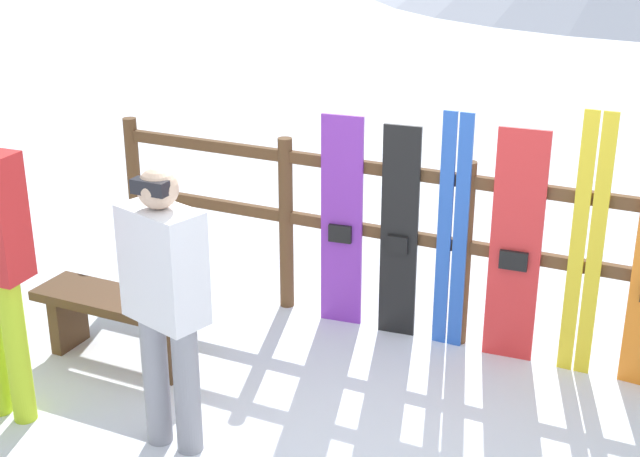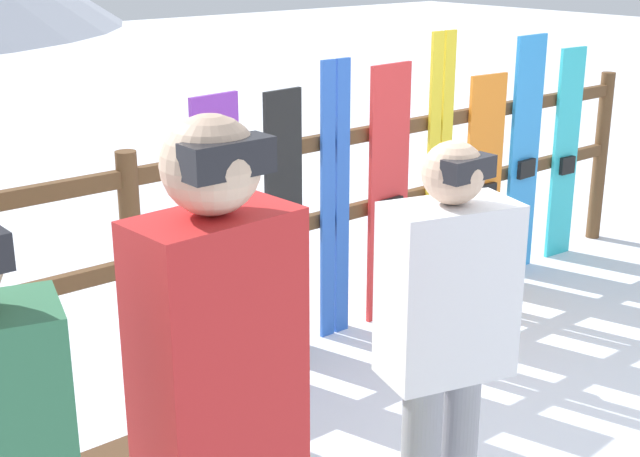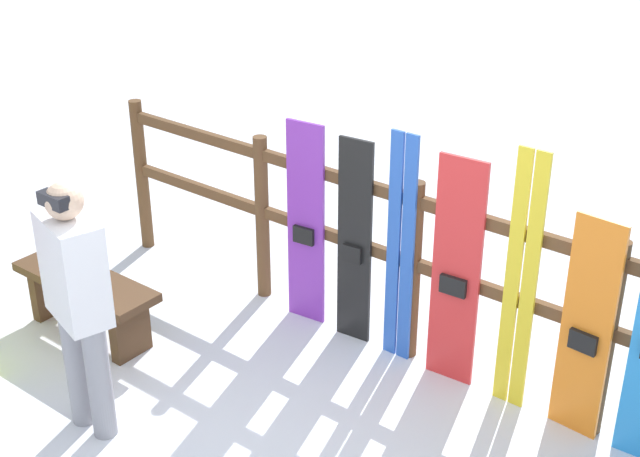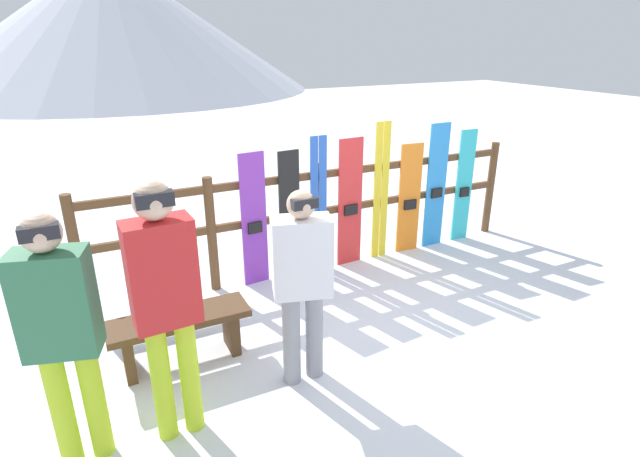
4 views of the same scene
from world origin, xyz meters
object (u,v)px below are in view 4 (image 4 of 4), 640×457
object	(u,v)px
person_white	(302,276)
snowboard_black_stripe	(290,216)
snowboard_cyan	(464,186)
ski_pair_blue	(319,205)
bench	(180,328)
snowboard_orange	(409,199)
ski_pair_yellow	(381,192)
snowboard_blue	(436,187)
person_red	(165,295)
person_plaid_green	(61,327)
snowboard_red	(350,203)
snowboard_purple	(254,221)

from	to	relation	value
person_white	snowboard_black_stripe	bearing A→B (deg)	70.03
snowboard_cyan	ski_pair_blue	bearing A→B (deg)	179.91
bench	snowboard_orange	distance (m)	3.26
ski_pair_yellow	person_white	bearing A→B (deg)	-136.26
person_white	snowboard_blue	distance (m)	3.15
person_red	snowboard_black_stripe	world-z (taller)	person_red
bench	ski_pair_blue	distance (m)	2.16
person_plaid_green	person_red	bearing A→B (deg)	-3.51
person_white	snowboard_orange	xyz separation A→B (m)	(2.23, 1.73, -0.22)
snowboard_orange	snowboard_black_stripe	bearing A→B (deg)	180.00
person_white	snowboard_red	size ratio (longest dim) A/B	1.04
bench	person_white	world-z (taller)	person_white
snowboard_blue	snowboard_black_stripe	bearing A→B (deg)	-180.00
snowboard_black_stripe	ski_pair_yellow	bearing A→B (deg)	0.17
snowboard_black_stripe	snowboard_red	bearing A→B (deg)	0.00
snowboard_orange	snowboard_cyan	distance (m)	0.86
snowboard_purple	ski_pair_yellow	distance (m)	1.60
person_red	snowboard_orange	xyz separation A→B (m)	(3.23, 1.88, -0.39)
person_white	snowboard_purple	bearing A→B (deg)	82.83
person_white	snowboard_cyan	world-z (taller)	person_white
bench	snowboard_blue	size ratio (longest dim) A/B	0.71
ski_pair_blue	snowboard_red	size ratio (longest dim) A/B	1.04
person_red	ski_pair_yellow	bearing A→B (deg)	33.85
person_plaid_green	snowboard_purple	distance (m)	2.60
person_white	snowboard_red	world-z (taller)	person_white
person_red	snowboard_orange	bearing A→B (deg)	30.22
ski_pair_yellow	snowboard_cyan	distance (m)	1.28
person_white	person_red	size ratio (longest dim) A/B	0.87
snowboard_blue	snowboard_orange	bearing A→B (deg)	-179.97
snowboard_black_stripe	ski_pair_yellow	world-z (taller)	ski_pair_yellow
person_white	snowboard_purple	size ratio (longest dim) A/B	1.07
snowboard_black_stripe	snowboard_purple	bearing A→B (deg)	180.00
person_red	ski_pair_blue	world-z (taller)	person_red
snowboard_blue	snowboard_cyan	size ratio (longest dim) A/B	1.08
bench	snowboard_black_stripe	size ratio (longest dim) A/B	0.78
ski_pair_blue	snowboard_blue	size ratio (longest dim) A/B	0.99
person_white	person_red	xyz separation A→B (m)	(-1.00, -0.16, 0.16)
snowboard_black_stripe	ski_pair_yellow	distance (m)	1.19
person_red	snowboard_blue	distance (m)	4.10
snowboard_red	snowboard_blue	bearing A→B (deg)	0.00
ski_pair_blue	snowboard_red	bearing A→B (deg)	-0.48
snowboard_red	snowboard_blue	xyz separation A→B (m)	(1.24, 0.00, 0.04)
person_red	ski_pair_yellow	xyz separation A→B (m)	(2.81, 1.89, -0.24)
bench	snowboard_cyan	xyz separation A→B (m)	(3.91, 1.09, 0.41)
person_white	ski_pair_blue	world-z (taller)	person_white
ski_pair_blue	ski_pair_yellow	size ratio (longest dim) A/B	0.94
snowboard_purple	ski_pair_blue	distance (m)	0.77
person_white	person_plaid_green	xyz separation A→B (m)	(-1.60, -0.12, 0.08)
person_white	snowboard_purple	world-z (taller)	person_white
snowboard_black_stripe	ski_pair_blue	distance (m)	0.36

